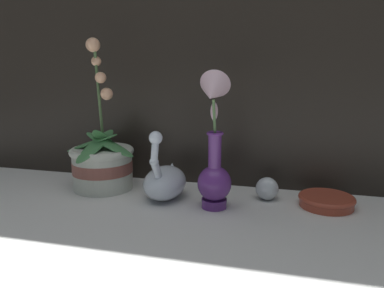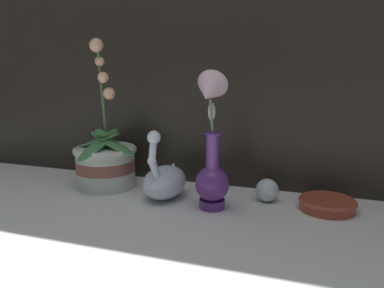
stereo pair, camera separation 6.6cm
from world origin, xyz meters
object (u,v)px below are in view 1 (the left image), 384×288
Objects in this scene: swan_figurine at (165,180)px; blue_vase at (214,155)px; glass_sphere at (267,189)px; amber_dish at (327,200)px; orchid_potted_plant at (102,162)px.

swan_figurine is 0.17m from blue_vase.
glass_sphere is 0.43× the size of amber_dish.
swan_figurine is 3.20× the size of glass_sphere.
orchid_potted_plant reaches higher than glass_sphere.
amber_dish is at bearing 0.68° from orchid_potted_plant.
swan_figurine is at bearing -9.52° from orchid_potted_plant.
blue_vase is at bearing -162.45° from amber_dish.
swan_figurine is 0.57× the size of blue_vase.
swan_figurine is at bearing 162.10° from blue_vase.
orchid_potted_plant is 0.36m from blue_vase.
amber_dish is (0.42, 0.04, -0.03)m from swan_figurine.
glass_sphere is at bearing 2.75° from orchid_potted_plant.
amber_dish is at bearing -5.78° from glass_sphere.
swan_figurine is at bearing -168.06° from glass_sphere.
swan_figurine reaches higher than glass_sphere.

